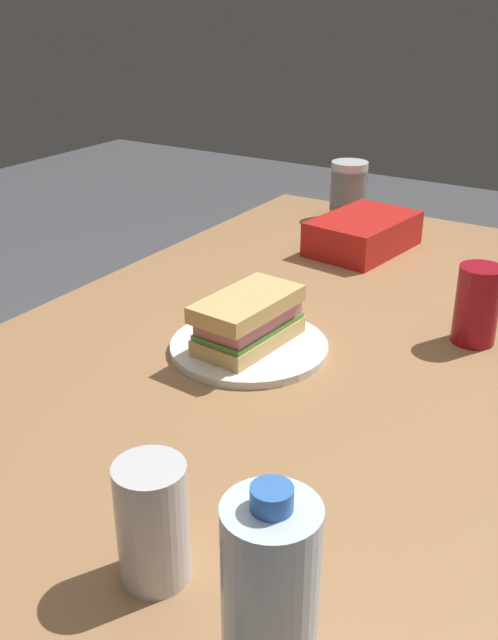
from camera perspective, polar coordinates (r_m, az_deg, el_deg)
name	(u,v)px	position (r m, az deg, el deg)	size (l,w,h in m)	color
dining_table	(327,408)	(1.12, 6.13, -6.92)	(1.50, 1.00, 0.75)	#9E7047
paper_plate	(249,347)	(1.08, 0.00, -2.11)	(0.24, 0.24, 0.01)	white
sandwich	(248,319)	(1.06, -0.04, 0.04)	(0.19, 0.11, 0.08)	#DBB26B
soda_can_red	(477,305)	(1.14, 17.54, 1.14)	(0.07, 0.07, 0.12)	maroon
chip_bag	(363,233)	(1.51, 8.99, 6.75)	(0.23, 0.15, 0.07)	red
water_bottle_tall	(270,622)	(0.54, 1.64, -22.70)	(0.07, 0.07, 0.22)	silver
plastic_cup_stack	(348,190)	(1.71, 7.85, 10.11)	(0.08, 0.08, 0.13)	silver
soda_can_silver	(153,523)	(0.68, -7.61, -15.54)	(0.07, 0.07, 0.12)	silver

